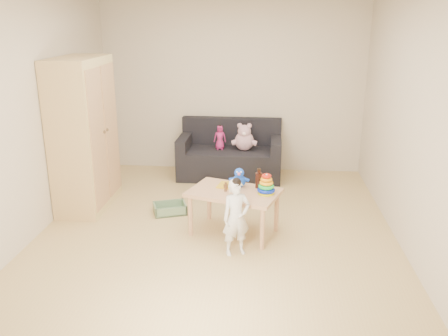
# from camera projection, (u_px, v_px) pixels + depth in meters

# --- Properties ---
(room) EXTENTS (4.50, 4.50, 4.50)m
(room) POSITION_uv_depth(u_px,v_px,m) (217.00, 118.00, 5.12)
(room) COLOR tan
(room) RESTS_ON ground
(wardrobe) EXTENTS (0.52, 1.05, 1.89)m
(wardrobe) POSITION_uv_depth(u_px,v_px,m) (84.00, 135.00, 5.89)
(wardrobe) COLOR #D4BC74
(wardrobe) RESTS_ON ground
(sofa) EXTENTS (1.54, 0.78, 0.43)m
(sofa) POSITION_uv_depth(u_px,v_px,m) (230.00, 163.00, 7.20)
(sofa) COLOR black
(sofa) RESTS_ON ground
(play_table) EXTENTS (1.11, 0.89, 0.51)m
(play_table) POSITION_uv_depth(u_px,v_px,m) (234.00, 212.00, 5.31)
(play_table) COLOR tan
(play_table) RESTS_ON ground
(storage_bin) EXTENTS (0.47, 0.41, 0.12)m
(storage_bin) POSITION_uv_depth(u_px,v_px,m) (170.00, 208.00, 5.92)
(storage_bin) COLOR slate
(storage_bin) RESTS_ON ground
(toddler) EXTENTS (0.34, 0.30, 0.79)m
(toddler) POSITION_uv_depth(u_px,v_px,m) (236.00, 219.00, 4.80)
(toddler) COLOR white
(toddler) RESTS_ON ground
(pink_bear) EXTENTS (0.31, 0.27, 0.34)m
(pink_bear) POSITION_uv_depth(u_px,v_px,m) (244.00, 139.00, 7.05)
(pink_bear) COLOR #D099AA
(pink_bear) RESTS_ON sofa
(doll) EXTENTS (0.19, 0.13, 0.36)m
(doll) POSITION_uv_depth(u_px,v_px,m) (220.00, 138.00, 7.08)
(doll) COLOR #BA236C
(doll) RESTS_ON sofa
(ring_stacker) EXTENTS (0.20, 0.20, 0.22)m
(ring_stacker) POSITION_uv_depth(u_px,v_px,m) (266.00, 186.00, 5.12)
(ring_stacker) COLOR #C8C90A
(ring_stacker) RESTS_ON play_table
(brown_bottle) EXTENTS (0.08, 0.08, 0.23)m
(brown_bottle) POSITION_uv_depth(u_px,v_px,m) (259.00, 180.00, 5.30)
(brown_bottle) COLOR black
(brown_bottle) RESTS_ON play_table
(blue_plush) EXTENTS (0.21, 0.18, 0.23)m
(blue_plush) POSITION_uv_depth(u_px,v_px,m) (239.00, 177.00, 5.33)
(blue_plush) COLOR #1C56FF
(blue_plush) RESTS_ON play_table
(wooden_figure) EXTENTS (0.06, 0.05, 0.11)m
(wooden_figure) POSITION_uv_depth(u_px,v_px,m) (226.00, 187.00, 5.20)
(wooden_figure) COLOR brown
(wooden_figure) RESTS_ON play_table
(yellow_book) EXTENTS (0.26, 0.26, 0.02)m
(yellow_book) POSITION_uv_depth(u_px,v_px,m) (228.00, 185.00, 5.38)
(yellow_book) COLOR gold
(yellow_book) RESTS_ON play_table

